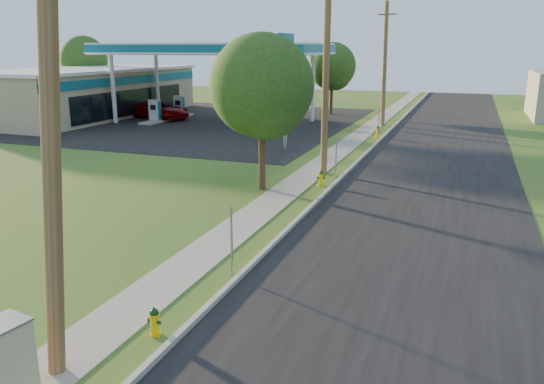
% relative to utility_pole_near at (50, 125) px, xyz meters
% --- Properties ---
extents(ground_plane, '(140.00, 140.00, 0.00)m').
position_rel_utility_pole_near_xyz_m(ground_plane, '(0.60, 1.00, -4.80)').
color(ground_plane, '#2A591C').
rests_on(ground_plane, ground).
extents(road, '(8.00, 120.00, 0.02)m').
position_rel_utility_pole_near_xyz_m(road, '(5.10, 11.00, -4.79)').
color(road, black).
rests_on(road, ground).
extents(curb, '(0.15, 120.00, 0.15)m').
position_rel_utility_pole_near_xyz_m(curb, '(1.10, 11.00, -4.73)').
color(curb, '#A19E93').
rests_on(curb, ground).
extents(sidewalk, '(1.50, 120.00, 0.03)m').
position_rel_utility_pole_near_xyz_m(sidewalk, '(-0.65, 11.00, -4.79)').
color(sidewalk, gray).
rests_on(sidewalk, ground).
extents(forecourt, '(26.00, 28.00, 0.02)m').
position_rel_utility_pole_near_xyz_m(forecourt, '(-15.40, 33.00, -4.79)').
color(forecourt, black).
rests_on(forecourt, ground).
extents(utility_pole_near, '(1.40, 0.32, 9.48)m').
position_rel_utility_pole_near_xyz_m(utility_pole_near, '(0.00, 0.00, 0.00)').
color(utility_pole_near, brown).
rests_on(utility_pole_near, ground).
extents(utility_pole_mid, '(1.40, 0.32, 9.80)m').
position_rel_utility_pole_near_xyz_m(utility_pole_mid, '(-0.00, 18.00, 0.15)').
color(utility_pole_mid, brown).
rests_on(utility_pole_mid, ground).
extents(utility_pole_far, '(1.40, 0.32, 9.50)m').
position_rel_utility_pole_near_xyz_m(utility_pole_far, '(-0.00, 36.00, 0.00)').
color(utility_pole_far, brown).
rests_on(utility_pole_far, ground).
extents(sign_post_near, '(0.05, 0.04, 2.00)m').
position_rel_utility_pole_near_xyz_m(sign_post_near, '(0.85, 5.20, -3.80)').
color(sign_post_near, gray).
rests_on(sign_post_near, ground).
extents(sign_post_mid, '(0.05, 0.04, 2.00)m').
position_rel_utility_pole_near_xyz_m(sign_post_mid, '(0.85, 17.00, -3.80)').
color(sign_post_mid, gray).
rests_on(sign_post_mid, ground).
extents(sign_post_far, '(0.05, 0.04, 2.00)m').
position_rel_utility_pole_near_xyz_m(sign_post_far, '(0.85, 29.20, -3.80)').
color(sign_post_far, gray).
rests_on(sign_post_far, ground).
extents(gas_canopy, '(18.18, 9.18, 6.40)m').
position_rel_utility_pole_near_xyz_m(gas_canopy, '(-13.40, 33.00, 1.09)').
color(gas_canopy, silver).
rests_on(gas_canopy, ground).
extents(fuel_pump_nw, '(1.20, 3.20, 1.90)m').
position_rel_utility_pole_near_xyz_m(fuel_pump_nw, '(-17.90, 31.00, -4.08)').
color(fuel_pump_nw, '#A19E93').
rests_on(fuel_pump_nw, ground).
extents(fuel_pump_ne, '(1.20, 3.20, 1.90)m').
position_rel_utility_pole_near_xyz_m(fuel_pump_ne, '(-8.90, 31.00, -4.08)').
color(fuel_pump_ne, '#A19E93').
rests_on(fuel_pump_ne, ground).
extents(fuel_pump_sw, '(1.20, 3.20, 1.90)m').
position_rel_utility_pole_near_xyz_m(fuel_pump_sw, '(-17.90, 35.00, -4.08)').
color(fuel_pump_sw, '#A19E93').
rests_on(fuel_pump_sw, ground).
extents(fuel_pump_se, '(1.20, 3.20, 1.90)m').
position_rel_utility_pole_near_xyz_m(fuel_pump_se, '(-8.90, 35.00, -4.08)').
color(fuel_pump_se, '#A19E93').
rests_on(fuel_pump_se, ground).
extents(convenience_store, '(10.40, 22.40, 4.25)m').
position_rel_utility_pole_near_xyz_m(convenience_store, '(-26.38, 33.00, -2.67)').
color(convenience_store, tan).
rests_on(convenience_store, ground).
extents(price_pylon, '(0.34, 2.04, 6.85)m').
position_rel_utility_pole_near_xyz_m(price_pylon, '(-3.90, 23.50, 0.63)').
color(price_pylon, gray).
rests_on(price_pylon, ground).
extents(tree_verge, '(4.42, 4.42, 6.70)m').
position_rel_utility_pole_near_xyz_m(tree_verge, '(-1.67, 14.07, -0.49)').
color(tree_verge, '#3E2917').
rests_on(tree_verge, ground).
extents(tree_lot, '(4.33, 4.33, 6.57)m').
position_rel_utility_pole_near_xyz_m(tree_lot, '(-5.55, 41.72, -0.58)').
color(tree_lot, '#3E2917').
rests_on(tree_lot, ground).
extents(tree_back, '(4.79, 4.79, 7.26)m').
position_rel_utility_pole_near_xyz_m(tree_back, '(-31.45, 39.41, -0.13)').
color(tree_back, '#3E2917').
rests_on(tree_back, ground).
extents(hydrant_near, '(0.34, 0.31, 0.66)m').
position_rel_utility_pole_near_xyz_m(hydrant_near, '(0.55, 1.83, -4.48)').
color(hydrant_near, '#E6B806').
rests_on(hydrant_near, ground).
extents(hydrant_mid, '(0.38, 0.34, 0.72)m').
position_rel_utility_pole_near_xyz_m(hydrant_mid, '(0.52, 15.59, -4.45)').
color(hydrant_mid, '#E0BB0B').
rests_on(hydrant_mid, ground).
extents(hydrant_far, '(0.43, 0.38, 0.83)m').
position_rel_utility_pole_near_xyz_m(hydrant_far, '(0.70, 29.85, -4.40)').
color(hydrant_far, '#FFCF00').
rests_on(hydrant_far, ground).
extents(utility_cabinet, '(0.82, 0.99, 1.53)m').
position_rel_utility_pole_near_xyz_m(utility_cabinet, '(-0.63, -1.02, -4.03)').
color(utility_cabinet, '#BEB18A').
rests_on(utility_cabinet, ground).
extents(car_red, '(6.30, 4.63, 1.59)m').
position_rel_utility_pole_near_xyz_m(car_red, '(-18.73, 33.27, -4.01)').
color(car_red, '#680302').
rests_on(car_red, ground).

